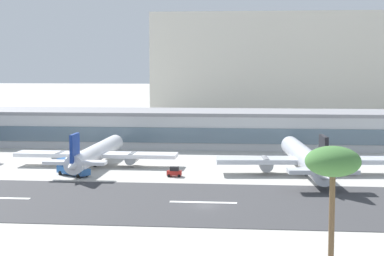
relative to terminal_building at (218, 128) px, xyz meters
name	(u,v)px	position (x,y,z in m)	size (l,w,h in m)	color
ground_plane	(206,206)	(2.76, -83.67, -5.31)	(1400.00, 1400.00, 0.00)	#B2AFA8
runway_strip	(207,203)	(2.76, -80.70, -5.27)	(800.00, 35.49, 0.08)	#38383A
runway_centreline_dash_4	(203,202)	(2.09, -80.70, -5.23)	(12.00, 1.20, 0.01)	white
terminal_building	(218,128)	(0.00, 0.00, 0.00)	(217.01, 23.97, 10.62)	#B7BABC
distant_hotel_block	(297,67)	(29.17, 95.21, 18.19)	(127.43, 24.36, 47.02)	beige
airliner_navy_tail_gate_1	(95,154)	(-27.05, -42.83, -2.20)	(39.34, 46.89, 9.79)	white
airliner_black_tail_gate_2	(306,159)	(22.53, -49.40, -1.84)	(40.35, 52.19, 10.90)	silver
service_fuel_truck_0	(73,167)	(-28.67, -55.94, -3.29)	(8.51, 6.89, 3.95)	#23569E
service_baggage_tug_2	(174,172)	(-6.38, -54.64, -4.27)	(3.23, 1.93, 2.20)	#B2231E
palm_tree_1	(333,164)	(20.00, -118.92, 7.89)	(6.37, 6.37, 15.24)	brown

